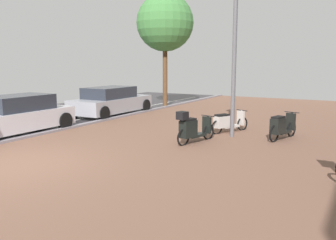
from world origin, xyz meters
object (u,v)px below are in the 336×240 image
at_px(scooter_far, 281,127).
at_px(scooter_near, 192,128).
at_px(lamp_post, 235,44).
at_px(street_tree, 165,23).
at_px(parked_car_near, 16,116).
at_px(scooter_mid, 227,122).
at_px(parked_car_far, 111,101).

bearing_deg(scooter_far, scooter_near, -140.20).
distance_m(scooter_far, lamp_post, 3.06).
xyz_separation_m(scooter_near, street_tree, (-5.30, 7.56, 4.11)).
bearing_deg(parked_car_near, lamp_post, 25.62).
distance_m(scooter_mid, lamp_post, 2.78).
height_order(scooter_far, parked_car_far, parked_car_far).
xyz_separation_m(scooter_near, lamp_post, (0.75, 1.58, 2.58)).
xyz_separation_m(scooter_far, lamp_post, (-1.53, -0.32, 2.63)).
distance_m(scooter_near, parked_car_near, 6.23).
bearing_deg(scooter_mid, scooter_far, -8.29).
xyz_separation_m(scooter_mid, scooter_far, (1.95, -0.28, 0.05)).
relative_size(scooter_mid, lamp_post, 0.30).
distance_m(scooter_far, parked_car_far, 8.59).
height_order(parked_car_far, street_tree, street_tree).
relative_size(parked_car_near, lamp_post, 0.76).
bearing_deg(street_tree, parked_car_near, -94.39).
relative_size(parked_car_near, street_tree, 0.67).
height_order(parked_car_near, lamp_post, lamp_post).
relative_size(parked_car_far, lamp_post, 0.79).
relative_size(scooter_mid, parked_car_near, 0.39).
xyz_separation_m(scooter_far, parked_car_near, (-8.29, -3.56, 0.21)).
height_order(scooter_mid, parked_car_far, parked_car_far).
relative_size(scooter_mid, scooter_far, 0.95).
xyz_separation_m(parked_car_far, lamp_post, (6.85, -2.18, 2.42)).
xyz_separation_m(lamp_post, street_tree, (-6.04, 5.98, 1.53)).
bearing_deg(lamp_post, scooter_near, -115.30).
bearing_deg(scooter_near, lamp_post, 64.70).
xyz_separation_m(scooter_far, parked_car_far, (-8.38, 1.86, 0.21)).
height_order(scooter_near, parked_car_near, parked_car_near).
bearing_deg(parked_car_near, scooter_near, 15.43).
bearing_deg(scooter_near, scooter_far, 39.80).
distance_m(scooter_near, lamp_post, 3.12).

